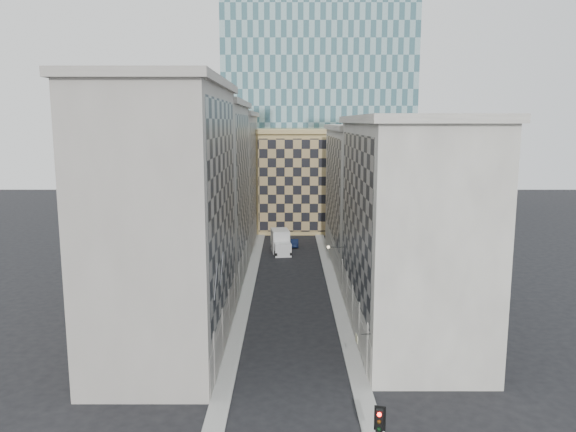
{
  "coord_description": "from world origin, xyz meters",
  "views": [
    {
      "loc": [
        -0.31,
        -37.63,
        20.11
      ],
      "look_at": [
        -0.34,
        13.46,
        11.52
      ],
      "focal_mm": 35.0,
      "sensor_mm": 36.0,
      "label": 1
    }
  ],
  "objects": [
    {
      "name": "box_truck",
      "position": [
        -1.5,
        47.67,
        1.51
      ],
      "size": [
        3.41,
        6.62,
        3.47
      ],
      "rotation": [
        0.0,
        0.0,
        0.14
      ],
      "color": "silver",
      "rests_on": "ground"
    },
    {
      "name": "sidewalk_west",
      "position": [
        -5.25,
        30.0,
        0.07
      ],
      "size": [
        1.5,
        100.0,
        0.15
      ],
      "primitive_type": "cube",
      "color": "#969691",
      "rests_on": "ground"
    },
    {
      "name": "bldg_left_c",
      "position": [
        -10.88,
        55.0,
        10.83
      ],
      "size": [
        10.8,
        22.8,
        21.7
      ],
      "color": "gray",
      "rests_on": "ground"
    },
    {
      "name": "flagpoles_left",
      "position": [
        -5.9,
        6.0,
        8.0
      ],
      "size": [
        0.1,
        6.33,
        2.33
      ],
      "color": "gray",
      "rests_on": "ground"
    },
    {
      "name": "bldg_right_b",
      "position": [
        10.89,
        42.0,
        9.85
      ],
      "size": [
        10.8,
        28.8,
        19.7
      ],
      "color": "#A5A097",
      "rests_on": "ground"
    },
    {
      "name": "ground",
      "position": [
        0.0,
        0.0,
        0.0
      ],
      "size": [
        260.0,
        260.0,
        0.0
      ],
      "primitive_type": "plane",
      "color": "black",
      "rests_on": "ground"
    },
    {
      "name": "church_tower",
      "position": [
        0.0,
        82.0,
        26.95
      ],
      "size": [
        7.2,
        7.2,
        51.5
      ],
      "color": "#302A25",
      "rests_on": "ground"
    },
    {
      "name": "shop_sign",
      "position": [
        4.98,
        3.0,
        3.84
      ],
      "size": [
        1.11,
        0.62,
        0.69
      ],
      "rotation": [
        0.0,
        0.0,
        0.09
      ],
      "color": "black",
      "rests_on": "ground"
    },
    {
      "name": "traffic_light",
      "position": [
        4.55,
        -9.97,
        3.72
      ],
      "size": [
        0.62,
        0.59,
        4.98
      ],
      "rotation": [
        0.0,
        0.0,
        -0.27
      ],
      "color": "black",
      "rests_on": "sidewalk_east"
    },
    {
      "name": "bldg_right_a",
      "position": [
        10.88,
        15.0,
        10.32
      ],
      "size": [
        10.8,
        26.8,
        20.7
      ],
      "color": "#A5A097",
      "rests_on": "ground"
    },
    {
      "name": "bracket_lamp",
      "position": [
        4.38,
        24.0,
        6.2
      ],
      "size": [
        1.98,
        0.36,
        0.36
      ],
      "color": "black",
      "rests_on": "ground"
    },
    {
      "name": "tan_block",
      "position": [
        2.0,
        67.9,
        9.44
      ],
      "size": [
        16.8,
        14.8,
        18.8
      ],
      "color": "tan",
      "rests_on": "ground"
    },
    {
      "name": "dark_car",
      "position": [
        0.68,
        51.85,
        0.61
      ],
      "size": [
        1.3,
        3.71,
        1.22
      ],
      "primitive_type": "imported",
      "rotation": [
        0.0,
        0.0,
        -0.0
      ],
      "color": "#0E1733",
      "rests_on": "ground"
    },
    {
      "name": "sidewalk_east",
      "position": [
        5.25,
        30.0,
        0.07
      ],
      "size": [
        1.5,
        100.0,
        0.15
      ],
      "primitive_type": "cube",
      "color": "#969691",
      "rests_on": "ground"
    },
    {
      "name": "bldg_left_b",
      "position": [
        -10.88,
        33.0,
        11.32
      ],
      "size": [
        10.8,
        22.8,
        22.7
      ],
      "color": "#99968E",
      "rests_on": "ground"
    },
    {
      "name": "bldg_left_a",
      "position": [
        -10.88,
        11.0,
        11.82
      ],
      "size": [
        10.8,
        22.8,
        23.7
      ],
      "color": "gray",
      "rests_on": "ground"
    }
  ]
}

